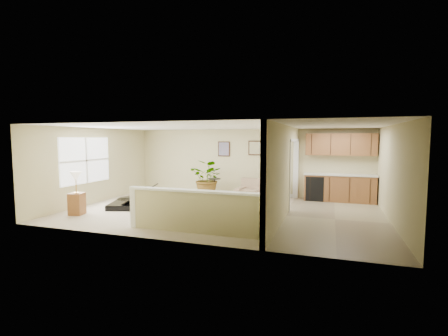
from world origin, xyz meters
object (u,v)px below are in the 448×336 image
(piano_bench, at_px, (182,201))
(loveseat, at_px, (261,190))
(small_plant, at_px, (275,194))
(lamp_stand, at_px, (77,196))
(palm_plant, at_px, (208,179))
(piano, at_px, (139,187))
(accent_table, at_px, (214,185))

(piano_bench, height_order, loveseat, loveseat)
(small_plant, height_order, lamp_stand, lamp_stand)
(palm_plant, distance_m, lamp_stand, 4.58)
(loveseat, bearing_deg, piano_bench, -125.08)
(loveseat, xyz_separation_m, small_plant, (0.53, -0.16, -0.10))
(piano, xyz_separation_m, lamp_stand, (-0.98, -1.61, -0.10))
(accent_table, height_order, palm_plant, palm_plant)
(small_plant, bearing_deg, accent_table, 174.21)
(small_plant, bearing_deg, piano_bench, -138.92)
(piano_bench, height_order, small_plant, small_plant)
(loveseat, bearing_deg, lamp_stand, -133.70)
(piano_bench, distance_m, accent_table, 2.41)
(loveseat, height_order, small_plant, loveseat)
(loveseat, xyz_separation_m, lamp_stand, (-4.45, -3.91, 0.17))
(small_plant, bearing_deg, piano, -151.87)
(piano, distance_m, palm_plant, 2.69)
(piano_bench, xyz_separation_m, lamp_stand, (-2.50, -1.59, 0.26))
(piano, distance_m, accent_table, 2.93)
(loveseat, height_order, palm_plant, palm_plant)
(piano, xyz_separation_m, loveseat, (3.47, 2.30, -0.27))
(lamp_stand, bearing_deg, piano_bench, 32.44)
(piano_bench, distance_m, small_plant, 3.29)
(loveseat, bearing_deg, piano, -141.50)
(palm_plant, bearing_deg, accent_table, 36.85)
(piano_bench, xyz_separation_m, accent_table, (0.19, 2.40, 0.17))
(piano, height_order, accent_table, piano)
(piano, relative_size, accent_table, 3.19)
(piano, distance_m, lamp_stand, 1.89)
(palm_plant, height_order, small_plant, palm_plant)
(palm_plant, bearing_deg, loveseat, 2.15)
(lamp_stand, bearing_deg, accent_table, 55.96)
(piano_bench, bearing_deg, piano, 178.95)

